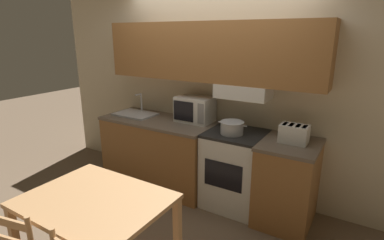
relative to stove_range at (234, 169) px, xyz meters
name	(u,v)px	position (x,y,z in m)	size (l,w,h in m)	color
ground_plane	(211,183)	(-0.47, 0.32, -0.46)	(16.00, 16.00, 0.00)	brown
wall_back	(212,74)	(-0.46, 0.25, 1.06)	(5.14, 0.38, 2.55)	beige
lower_counter_main	(160,151)	(-1.09, -0.02, 0.00)	(1.53, 0.70, 0.91)	#936033
lower_counter_right_stub	(287,183)	(0.62, -0.02, 0.00)	(0.58, 0.70, 0.91)	#936033
stove_range	(234,169)	(0.00, 0.00, 0.00)	(0.64, 0.64, 0.91)	silver
cooking_pot	(232,127)	(-0.02, -0.07, 0.53)	(0.35, 0.27, 0.14)	#B7BABF
microwave	(195,109)	(-0.63, 0.14, 0.61)	(0.46, 0.31, 0.32)	silver
toaster	(294,134)	(0.63, 0.00, 0.55)	(0.29, 0.20, 0.19)	silver
sink_basin	(135,114)	(-1.49, -0.02, 0.47)	(0.55, 0.38, 0.28)	#B7BABF
dining_table	(96,210)	(-0.45, -1.66, 0.21)	(1.09, 0.84, 0.77)	tan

